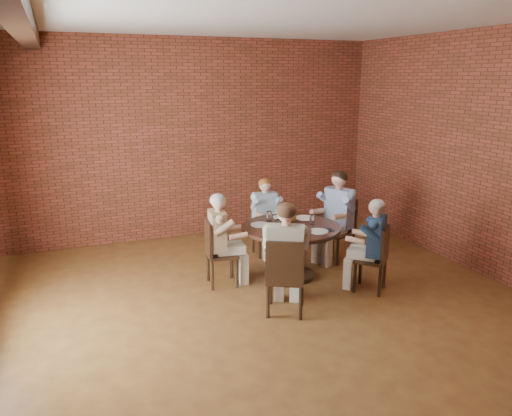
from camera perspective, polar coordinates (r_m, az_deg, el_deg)
name	(u,v)px	position (r m, az deg, el deg)	size (l,w,h in m)	color
floor	(278,317)	(6.03, 2.55, -12.31)	(7.00, 7.00, 0.00)	brown
ceiling	(282,10)	(5.42, 2.98, 21.69)	(7.00, 7.00, 0.00)	silver
wall_back	(197,140)	(8.75, -6.80, 7.78)	(7.00, 7.00, 0.00)	brown
wall_right	(503,158)	(7.42, 26.40, 5.12)	(7.00, 7.00, 0.00)	brown
ceiling_beam	(16,12)	(4.93, -25.71, 19.52)	(0.22, 6.90, 0.26)	#332011
dining_table	(291,241)	(6.98, 4.00, -3.80)	(1.36, 1.36, 0.75)	#332011
chair_a	(340,226)	(7.80, 9.53, -2.03)	(0.58, 0.58, 0.96)	#332011
diner_a	(336,216)	(7.69, 9.17, -0.96)	(0.56, 0.68, 1.38)	#3B589B
chair_b	(264,224)	(7.92, 0.92, -1.87)	(0.38, 0.38, 0.88)	#332011
diner_b	(266,217)	(7.82, 1.10, -1.09)	(0.46, 0.57, 1.22)	#A0BDCB
chair_c	(216,250)	(6.73, -4.56, -4.86)	(0.43, 0.43, 0.90)	#332011
diner_c	(222,240)	(6.69, -3.95, -3.67)	(0.49, 0.60, 1.27)	brown
chair_d	(285,274)	(5.87, 3.35, -7.59)	(0.60, 0.60, 0.95)	#332011
diner_d	(286,258)	(5.89, 3.44, -5.77)	(0.55, 0.67, 1.36)	#A38880
chair_e	(376,256)	(6.70, 13.61, -5.38)	(0.54, 0.54, 0.89)	#332011
diner_e	(371,246)	(6.67, 13.06, -4.21)	(0.47, 0.58, 1.24)	navy
plate_a	(304,218)	(7.30, 5.55, -1.11)	(0.26, 0.26, 0.01)	white
plate_b	(282,217)	(7.32, 3.00, -1.04)	(0.26, 0.26, 0.01)	white
plate_c	(260,225)	(6.93, 0.47, -1.91)	(0.26, 0.26, 0.01)	white
plate_d	(319,231)	(6.69, 7.17, -2.66)	(0.26, 0.26, 0.01)	white
glass_a	(312,219)	(7.00, 6.41, -1.31)	(0.07, 0.07, 0.14)	white
glass_b	(294,216)	(7.16, 4.34, -0.90)	(0.07, 0.07, 0.14)	white
glass_c	(269,216)	(7.12, 1.51, -0.94)	(0.07, 0.07, 0.14)	white
glass_d	(278,220)	(6.95, 2.49, -1.35)	(0.07, 0.07, 0.14)	white
glass_e	(278,225)	(6.72, 2.49, -1.92)	(0.07, 0.07, 0.14)	white
glass_f	(298,230)	(6.48, 4.81, -2.57)	(0.07, 0.07, 0.14)	white
smartphone	(330,230)	(6.79, 8.49, -2.46)	(0.07, 0.14, 0.01)	black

